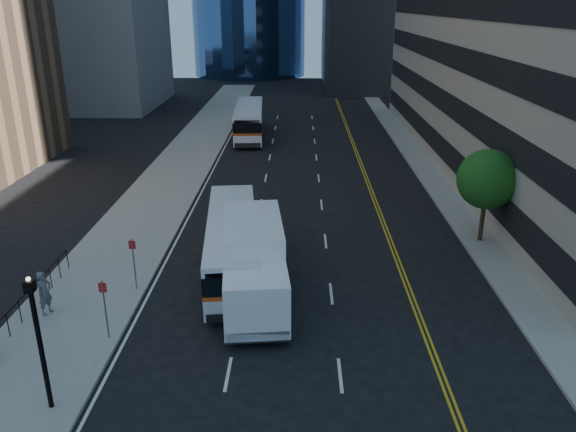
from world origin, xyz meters
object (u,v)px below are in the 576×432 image
object	(u,v)px
street_tree	(488,179)
bus_front	(232,243)
pedestrian	(45,293)
lamp_post	(39,338)
bus_rear	(249,120)
box_truck	(254,264)

from	to	relation	value
street_tree	bus_front	world-z (taller)	street_tree
bus_front	street_tree	bearing A→B (deg)	9.76
street_tree	pedestrian	xyz separation A→B (m)	(-20.56, -8.21, -2.53)
street_tree	bus_front	size ratio (longest dim) A/B	0.47
lamp_post	bus_rear	distance (m)	40.01
lamp_post	bus_front	xyz separation A→B (m)	(4.77, 10.26, -1.23)
lamp_post	pedestrian	size ratio (longest dim) A/B	2.37
box_truck	bus_rear	bearing A→B (deg)	89.16
street_tree	bus_front	bearing A→B (deg)	-164.22
bus_front	lamp_post	bearing A→B (deg)	-120.95
street_tree	bus_rear	world-z (taller)	street_tree
pedestrian	bus_rear	bearing A→B (deg)	11.83
bus_rear	pedestrian	size ratio (longest dim) A/B	6.18
street_tree	bus_rear	xyz separation A→B (m)	(-14.89, 25.87, -1.98)
lamp_post	box_truck	bearing A→B (deg)	49.90
lamp_post	bus_front	bearing A→B (deg)	65.07
bus_rear	pedestrian	world-z (taller)	bus_rear
street_tree	pedestrian	bearing A→B (deg)	-158.24
lamp_post	bus_front	world-z (taller)	lamp_post
bus_rear	bus_front	bearing A→B (deg)	-90.03
bus_front	pedestrian	distance (m)	8.59
bus_rear	box_truck	bearing A→B (deg)	-88.05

